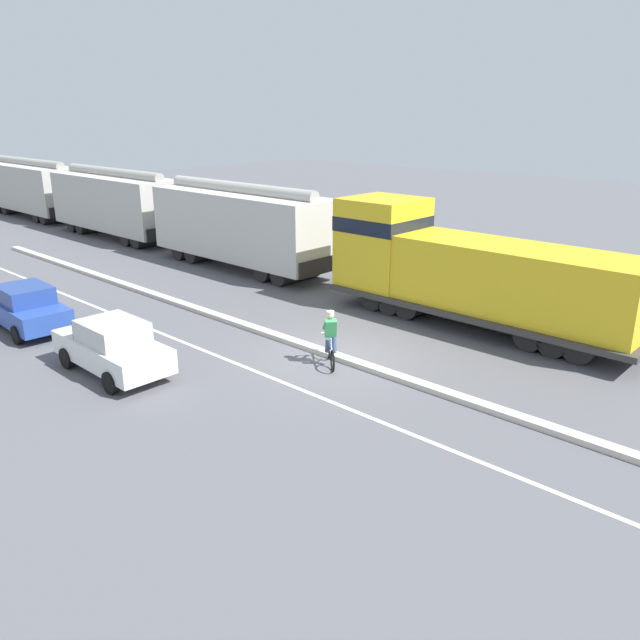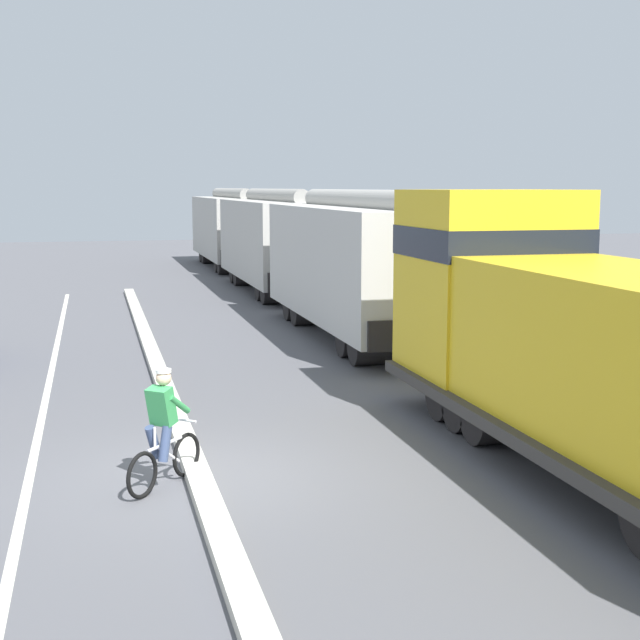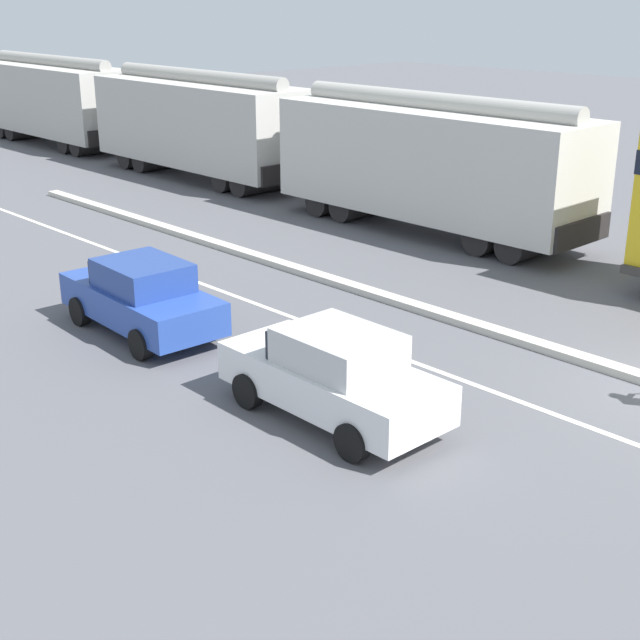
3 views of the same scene
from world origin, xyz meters
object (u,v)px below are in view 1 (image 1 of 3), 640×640
object	(u,v)px
hopper_car_middle	(116,203)
hopper_car_trailing	(32,188)
cyclist	(330,340)
parked_car_blue	(25,307)
hopper_car_lead	(241,226)
locomotive	(461,274)
parked_car_white	(112,346)

from	to	relation	value
hopper_car_middle	hopper_car_trailing	xyz separation A→B (m)	(0.00, 11.60, 0.00)
cyclist	parked_car_blue	bearing A→B (deg)	115.69
hopper_car_lead	parked_car_blue	xyz separation A→B (m)	(-11.15, -1.37, -1.26)
cyclist	hopper_car_trailing	bearing A→B (deg)	79.72
parked_car_blue	cyclist	size ratio (longest dim) A/B	2.49
locomotive	parked_car_white	distance (m)	12.20
hopper_car_trailing	cyclist	size ratio (longest dim) A/B	6.18
hopper_car_lead	cyclist	world-z (taller)	hopper_car_lead
hopper_car_lead	hopper_car_trailing	bearing A→B (deg)	90.00
parked_car_white	cyclist	distance (m)	6.46
hopper_car_lead	parked_car_white	xyz separation A→B (m)	(-11.07, -7.14, -1.26)
locomotive	hopper_car_trailing	xyz separation A→B (m)	(0.00, 35.36, 0.28)
hopper_car_middle	cyclist	distance (m)	23.95
locomotive	parked_car_blue	size ratio (longest dim) A/B	2.72
hopper_car_middle	parked_car_white	distance (m)	21.80
hopper_car_middle	locomotive	bearing A→B (deg)	-90.00
hopper_car_lead	parked_car_white	world-z (taller)	hopper_car_lead
hopper_car_trailing	parked_car_blue	bearing A→B (deg)	-114.41
hopper_car_lead	hopper_car_trailing	distance (m)	23.20
locomotive	cyclist	size ratio (longest dim) A/B	6.77
parked_car_white	hopper_car_middle	bearing A→B (deg)	59.42
hopper_car_middle	hopper_car_trailing	distance (m)	11.60
locomotive	parked_car_white	xyz separation A→B (m)	(-11.07, 5.02, -0.98)
locomotive	hopper_car_trailing	distance (m)	35.36
hopper_car_lead	cyclist	distance (m)	13.15
hopper_car_lead	parked_car_white	size ratio (longest dim) A/B	2.51
hopper_car_middle	parked_car_blue	distance (m)	17.15
parked_car_white	parked_car_blue	distance (m)	5.76
locomotive	hopper_car_middle	world-z (taller)	locomotive
parked_car_white	parked_car_blue	size ratio (longest dim) A/B	0.99
hopper_car_lead	cyclist	size ratio (longest dim) A/B	6.18
locomotive	parked_car_white	size ratio (longest dim) A/B	2.75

